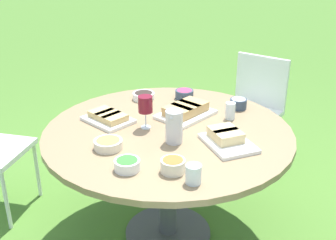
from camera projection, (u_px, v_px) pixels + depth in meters
ground_plane at (168, 232)px, 2.75m from camera, size 40.00×40.00×0.00m
dining_table at (168, 144)px, 2.48m from camera, size 1.44×1.44×0.74m
chair_far_back at (254, 103)px, 3.42m from camera, size 0.52×0.54×0.89m
water_pitcher at (174, 127)px, 2.26m from camera, size 0.10×0.09×0.18m
wine_glass at (145, 105)px, 2.40m from camera, size 0.08×0.08×0.20m
platter_bread_main at (108, 117)px, 2.53m from camera, size 0.31×0.35×0.06m
platter_charcuterie at (227, 138)px, 2.27m from camera, size 0.37×0.37×0.07m
platter_sandwich_side at (186, 111)px, 2.61m from camera, size 0.41×0.36×0.08m
bowl_fries at (108, 144)px, 2.22m from camera, size 0.15×0.15×0.05m
bowl_salad at (127, 164)px, 2.02m from camera, size 0.13×0.13×0.05m
bowl_olives at (144, 96)px, 2.87m from camera, size 0.15×0.15×0.05m
bowl_dip_red at (184, 94)px, 2.89m from camera, size 0.12×0.12×0.06m
bowl_dip_cream at (238, 103)px, 2.72m from camera, size 0.11×0.11×0.07m
bowl_roasted_veg at (173, 165)px, 2.00m from camera, size 0.12×0.12×0.07m
cup_water_near at (230, 111)px, 2.56m from camera, size 0.06×0.06×0.10m
cup_water_far at (193, 174)px, 1.90m from camera, size 0.07×0.07×0.09m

